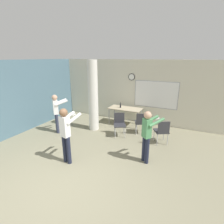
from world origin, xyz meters
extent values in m
plane|color=gray|center=(0.00, 0.00, 0.00)|extent=(24.00, 24.00, 0.00)
cube|color=slate|center=(-3.50, 2.50, 1.40)|extent=(0.12, 7.00, 2.80)
cube|color=beige|center=(0.00, 5.06, 1.40)|extent=(8.00, 0.12, 2.80)
cylinder|color=black|center=(-0.02, 4.99, 2.05)|extent=(0.30, 0.03, 0.30)
cylinder|color=white|center=(-0.02, 4.97, 2.05)|extent=(0.26, 0.01, 0.25)
cube|color=#99999E|center=(1.09, 5.00, 1.35)|extent=(1.86, 0.01, 1.16)
cube|color=white|center=(1.09, 4.99, 1.35)|extent=(1.80, 0.02, 1.10)
cylinder|color=silver|center=(-1.03, 3.35, 1.40)|extent=(0.39, 0.39, 2.80)
cube|color=tan|center=(-0.06, 4.41, 0.74)|extent=(1.42, 0.70, 0.03)
cylinder|color=gray|center=(-0.71, 4.12, 0.36)|extent=(0.04, 0.04, 0.73)
cylinder|color=gray|center=(0.59, 4.12, 0.36)|extent=(0.04, 0.04, 0.73)
cylinder|color=gray|center=(-0.71, 4.69, 0.36)|extent=(0.04, 0.04, 0.73)
cylinder|color=gray|center=(0.59, 4.69, 0.36)|extent=(0.04, 0.04, 0.73)
cylinder|color=black|center=(-0.28, 4.38, 0.84)|extent=(0.06, 0.06, 0.16)
cylinder|color=black|center=(-0.28, 4.38, 0.95)|extent=(0.02, 0.02, 0.07)
cube|color=#2D2D33|center=(0.20, 3.17, 0.45)|extent=(0.60, 0.60, 0.04)
cube|color=#2D2D33|center=(0.11, 3.35, 0.67)|extent=(0.36, 0.22, 0.40)
cylinder|color=#B7B7BC|center=(0.13, 2.93, 0.21)|extent=(0.02, 0.02, 0.43)
cylinder|color=#B7B7BC|center=(0.45, 3.10, 0.21)|extent=(0.02, 0.02, 0.43)
cylinder|color=#B7B7BC|center=(-0.04, 3.24, 0.21)|extent=(0.02, 0.02, 0.43)
cylinder|color=#B7B7BC|center=(0.28, 3.42, 0.21)|extent=(0.02, 0.02, 0.43)
cube|color=#2D2D33|center=(0.84, 3.79, 0.45)|extent=(0.57, 0.57, 0.04)
cube|color=#2D2D33|center=(0.91, 3.60, 0.67)|extent=(0.38, 0.17, 0.40)
cylinder|color=#B7B7BC|center=(0.94, 4.03, 0.21)|extent=(0.02, 0.02, 0.43)
cylinder|color=#B7B7BC|center=(0.61, 3.89, 0.21)|extent=(0.02, 0.02, 0.43)
cylinder|color=#B7B7BC|center=(1.07, 3.69, 0.21)|extent=(0.02, 0.02, 0.43)
cylinder|color=#B7B7BC|center=(0.74, 3.56, 0.21)|extent=(0.02, 0.02, 0.43)
cube|color=#2D2D33|center=(1.72, 3.28, 0.45)|extent=(0.60, 0.60, 0.04)
cube|color=#2D2D33|center=(1.82, 3.10, 0.67)|extent=(0.36, 0.22, 0.40)
cylinder|color=#B7B7BC|center=(1.78, 3.52, 0.21)|extent=(0.02, 0.02, 0.43)
cylinder|color=#B7B7BC|center=(1.47, 3.34, 0.21)|extent=(0.02, 0.02, 0.43)
cylinder|color=#B7B7BC|center=(1.96, 3.21, 0.21)|extent=(0.02, 0.02, 0.43)
cylinder|color=#B7B7BC|center=(1.65, 3.03, 0.21)|extent=(0.02, 0.02, 0.43)
cylinder|color=#1E2338|center=(1.60, 1.86, 0.38)|extent=(0.11, 0.11, 0.77)
cylinder|color=#1E2338|center=(1.48, 1.96, 0.38)|extent=(0.11, 0.11, 0.77)
cube|color=#4C8C59|center=(1.54, 1.91, 1.04)|extent=(0.29, 0.28, 0.54)
sphere|color=tan|center=(1.54, 1.91, 1.42)|extent=(0.21, 0.21, 0.21)
cylinder|color=#4C8C59|center=(1.77, 2.00, 1.22)|extent=(0.37, 0.42, 0.22)
cylinder|color=#4C8C59|center=(1.58, 2.16, 1.22)|extent=(0.37, 0.42, 0.22)
cube|color=white|center=(1.72, 2.33, 1.22)|extent=(0.11, 0.12, 0.04)
cylinder|color=#1E2338|center=(-0.38, 0.92, 0.41)|extent=(0.12, 0.12, 0.81)
cylinder|color=#1E2338|center=(-0.54, 0.94, 0.41)|extent=(0.12, 0.12, 0.81)
cube|color=white|center=(-0.46, 0.93, 1.10)|extent=(0.26, 0.22, 0.58)
sphere|color=brown|center=(-0.46, 0.93, 1.50)|extent=(0.22, 0.22, 0.22)
cylinder|color=white|center=(-0.29, 1.14, 1.29)|extent=(0.17, 0.52, 0.23)
cylinder|color=white|center=(-0.55, 1.18, 1.29)|extent=(0.17, 0.52, 0.23)
cube|color=white|center=(-0.51, 1.41, 1.29)|extent=(0.06, 0.13, 0.04)
cylinder|color=#2D3347|center=(-2.12, 2.38, 0.39)|extent=(0.11, 0.11, 0.77)
cylinder|color=#2D3347|center=(-2.23, 2.48, 0.39)|extent=(0.11, 0.11, 0.77)
cube|color=white|center=(-2.17, 2.43, 1.05)|extent=(0.29, 0.28, 0.55)
sphere|color=tan|center=(-2.17, 2.43, 1.43)|extent=(0.21, 0.21, 0.21)
cylinder|color=white|center=(-1.94, 2.52, 1.23)|extent=(0.38, 0.42, 0.22)
cylinder|color=white|center=(-2.13, 2.68, 1.23)|extent=(0.38, 0.42, 0.22)
camera|label=1|loc=(2.57, -2.46, 2.89)|focal=28.00mm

